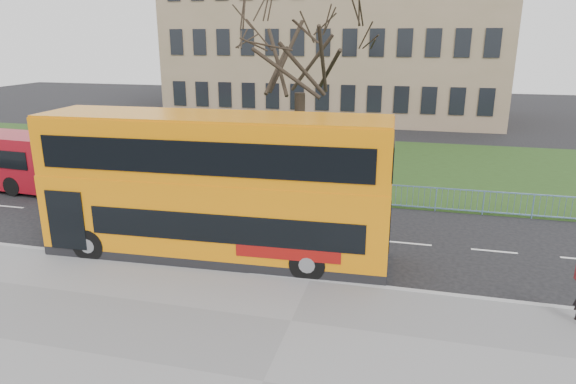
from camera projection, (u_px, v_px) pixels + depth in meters
The scene contains 8 objects.
ground at pixel (319, 262), 17.75m from camera, with size 120.00×120.00×0.00m, color black.
pavement at pixel (263, 383), 11.47m from camera, with size 80.00×10.50×0.12m, color slate.
kerb at pixel (310, 280), 16.29m from camera, with size 80.00×0.20×0.14m, color #959598.
grass_verge at pixel (363, 165), 31.01m from camera, with size 80.00×15.40×0.08m, color #233A15.
guard_railing at pixel (346, 193), 23.71m from camera, with size 40.00×0.12×1.10m, color #6C95C0, non-canonical shape.
bare_tree at pixel (300, 75), 26.10m from camera, with size 7.72×7.72×11.03m, color black, non-canonical shape.
civic_building at pixel (337, 42), 49.35m from camera, with size 30.00×15.00×14.00m, color #8A7558.
yellow_bus at pixel (215, 184), 17.52m from camera, with size 11.95×3.31×4.96m.
Camera 1 is at (2.90, -16.05, 7.51)m, focal length 32.00 mm.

